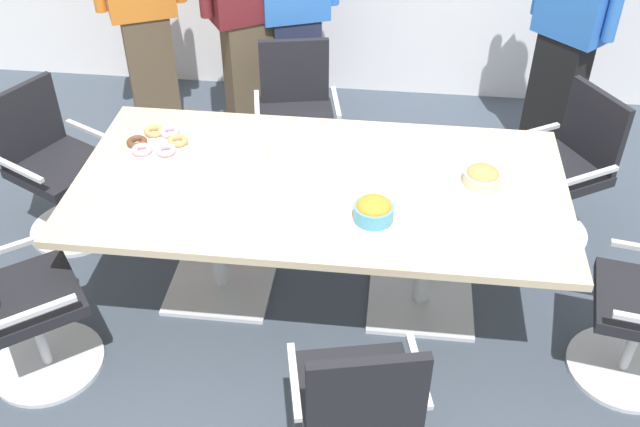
# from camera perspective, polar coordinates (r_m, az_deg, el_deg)

# --- Properties ---
(ground_plane) EXTENTS (10.00, 10.00, 0.01)m
(ground_plane) POSITION_cam_1_polar(r_m,az_deg,el_deg) (4.04, 0.00, -6.21)
(ground_plane) COLOR #3D4754
(conference_table) EXTENTS (2.40, 1.20, 0.75)m
(conference_table) POSITION_cam_1_polar(r_m,az_deg,el_deg) (3.63, 0.00, 0.93)
(conference_table) COLOR #CCB793
(conference_table) RESTS_ON ground
(office_chair_1) EXTENTS (0.74, 0.74, 0.91)m
(office_chair_1) POSITION_cam_1_polar(r_m,az_deg,el_deg) (4.42, 18.44, 2.81)
(office_chair_1) COLOR silver
(office_chair_1) RESTS_ON ground
(office_chair_2) EXTENTS (0.64, 0.64, 0.91)m
(office_chair_2) POSITION_cam_1_polar(r_m,az_deg,el_deg) (4.68, -1.84, 7.03)
(office_chair_2) COLOR silver
(office_chair_2) RESTS_ON ground
(office_chair_3) EXTENTS (0.73, 0.73, 0.91)m
(office_chair_3) POSITION_cam_1_polar(r_m,az_deg,el_deg) (4.49, -20.00, 3.09)
(office_chair_3) COLOR silver
(office_chair_3) RESTS_ON ground
(office_chair_4) EXTENTS (0.76, 0.76, 0.91)m
(office_chair_4) POSITION_cam_1_polar(r_m,az_deg,el_deg) (3.64, -22.65, -7.04)
(office_chair_4) COLOR silver
(office_chair_4) RESTS_ON ground
(office_chair_5) EXTENTS (0.65, 0.65, 0.91)m
(office_chair_5) POSITION_cam_1_polar(r_m,az_deg,el_deg) (3.00, 2.98, -15.47)
(office_chair_5) COLOR silver
(office_chair_5) RESTS_ON ground
(person_standing_0) EXTENTS (0.58, 0.39, 1.76)m
(person_standing_0) POSITION_cam_1_polar(r_m,az_deg,el_deg) (5.22, -13.82, 15.67)
(person_standing_0) COLOR brown
(person_standing_0) RESTS_ON ground
(person_standing_1) EXTENTS (0.56, 0.42, 1.86)m
(person_standing_1) POSITION_cam_1_polar(r_m,az_deg,el_deg) (4.91, -5.86, 15.89)
(person_standing_1) COLOR brown
(person_standing_1) RESTS_ON ground
(person_standing_2) EXTENTS (0.60, 0.37, 1.82)m
(person_standing_2) POSITION_cam_1_polar(r_m,az_deg,el_deg) (4.96, -2.02, 16.02)
(person_standing_2) COLOR #232842
(person_standing_2) RESTS_ON ground
(person_standing_3) EXTENTS (0.49, 0.48, 1.79)m
(person_standing_3) POSITION_cam_1_polar(r_m,az_deg,el_deg) (4.99, 19.09, 13.87)
(person_standing_3) COLOR black
(person_standing_3) RESTS_ON ground
(snack_bowl_chips_orange) EXTENTS (0.18, 0.18, 0.11)m
(snack_bowl_chips_orange) POSITION_cam_1_polar(r_m,az_deg,el_deg) (3.29, 4.24, 0.29)
(snack_bowl_chips_orange) COLOR #4C9EC6
(snack_bowl_chips_orange) RESTS_ON conference_table
(snack_bowl_cookies) EXTENTS (0.18, 0.18, 0.09)m
(snack_bowl_cookies) POSITION_cam_1_polar(r_m,az_deg,el_deg) (3.60, 12.62, 2.89)
(snack_bowl_cookies) COLOR beige
(snack_bowl_cookies) RESTS_ON conference_table
(donut_platter) EXTENTS (0.32, 0.31, 0.04)m
(donut_platter) POSITION_cam_1_polar(r_m,az_deg,el_deg) (3.90, -12.61, 5.50)
(donut_platter) COLOR white
(donut_platter) RESTS_ON conference_table
(plate_stack) EXTENTS (0.23, 0.23, 0.05)m
(plate_stack) POSITION_cam_1_polar(r_m,az_deg,el_deg) (3.73, -2.41, 4.94)
(plate_stack) COLOR white
(plate_stack) RESTS_ON conference_table
(napkin_pile) EXTENTS (0.16, 0.16, 0.06)m
(napkin_pile) POSITION_cam_1_polar(r_m,az_deg,el_deg) (3.52, -10.72, 2.04)
(napkin_pile) COLOR white
(napkin_pile) RESTS_ON conference_table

